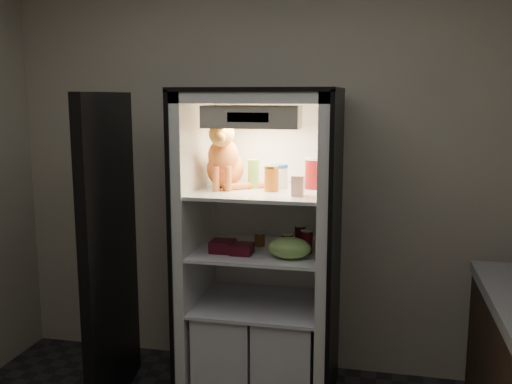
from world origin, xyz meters
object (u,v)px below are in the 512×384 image
soda_can_a (300,235)px  berry_box_left (223,246)px  cream_carton (298,186)px  soda_can_b (307,242)px  pepper_jar (314,173)px  tabby_cat (225,161)px  grape_bag (289,248)px  berry_box_right (242,249)px  salsa_jar (271,179)px  refrigerator (262,270)px  soda_can_c (287,245)px  parmesan_shaker (253,174)px  mayo_tub (279,176)px  condiment_jar (260,239)px

soda_can_a → berry_box_left: (-0.42, -0.24, -0.03)m
cream_carton → soda_can_b: size_ratio=0.85×
pepper_jar → tabby_cat: bearing=-170.4°
grape_bag → berry_box_right: (-0.28, 0.03, -0.03)m
berry_box_right → salsa_jar: bearing=37.7°
refrigerator → soda_can_c: (0.18, -0.17, 0.21)m
refrigerator → soda_can_c: 0.32m
soda_can_a → grape_bag: (-0.02, -0.29, -0.00)m
soda_can_b → soda_can_c: size_ratio=1.06×
berry_box_left → grape_bag: bearing=-7.4°
refrigerator → parmesan_shaker: 0.59m
parmesan_shaker → soda_can_a: 0.47m
refrigerator → berry_box_right: size_ratio=15.58×
pepper_jar → mayo_tub: bearing=-174.8°
refrigerator → berry_box_right: refrigerator is taller
cream_carton → berry_box_right: cream_carton is taller
cream_carton → soda_can_c: size_ratio=0.90×
berry_box_left → parmesan_shaker: bearing=50.2°
tabby_cat → condiment_jar: bearing=-2.5°
cream_carton → condiment_jar: bearing=142.2°
mayo_tub → grape_bag: (0.11, -0.27, -0.36)m
pepper_jar → cream_carton: (-0.06, -0.26, -0.04)m
soda_can_c → berry_box_left: bearing=-179.6°
parmesan_shaker → pepper_jar: size_ratio=0.92×
tabby_cat → soda_can_b: tabby_cat is taller
parmesan_shaker → pepper_jar: 0.36m
salsa_jar → grape_bag: 0.41m
soda_can_c → grape_bag: bearing=-66.6°
condiment_jar → soda_can_a: bearing=15.9°
parmesan_shaker → berry_box_right: 0.45m
refrigerator → berry_box_left: size_ratio=14.16×
mayo_tub → grape_bag: mayo_tub is taller
pepper_jar → berry_box_left: 0.68m
soda_can_a → soda_can_b: soda_can_b is taller
parmesan_shaker → soda_can_a: (0.27, 0.07, -0.38)m
mayo_tub → soda_can_c: mayo_tub is taller
tabby_cat → berry_box_left: 0.50m
parmesan_shaker → soda_can_c: (0.23, -0.17, -0.37)m
mayo_tub → salsa_jar: salsa_jar is taller
mayo_tub → pepper_jar: (0.20, 0.02, 0.02)m
refrigerator → pepper_jar: refrigerator is taller
soda_can_b → soda_can_c: 0.13m
soda_can_b → soda_can_c: soda_can_b is taller
refrigerator → tabby_cat: bearing=-174.0°
tabby_cat → condiment_jar: 0.51m
salsa_jar → berry_box_left: (-0.27, -0.09, -0.39)m
refrigerator → soda_can_b: bearing=-17.1°
salsa_jar → condiment_jar: 0.40m
pepper_jar → cream_carton: 0.27m
mayo_tub → condiment_jar: 0.39m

